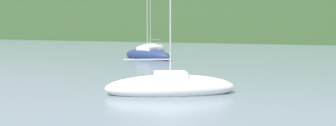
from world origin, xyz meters
The scene contains 5 objects.
wooded_hillside centered at (3.25, 153.46, 5.70)m, with size 352.00×50.81×26.90m.
sailboat_far_4 centered at (-20.57, 86.26, 0.43)m, with size 3.12×8.09×10.22m.
sailboat_mid_6 centered at (1.09, 48.06, 0.41)m, with size 8.15×6.43×12.15m.
sailboat_far_9 centered at (-13.24, 71.62, 0.49)m, with size 8.75×5.36×9.62m.
mooring_buoy_near centered at (-49.19, 85.20, 0.00)m, with size 0.41×0.41×0.41m, color red.
Camera 1 is at (11.47, 25.92, 4.04)m, focal length 43.08 mm.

